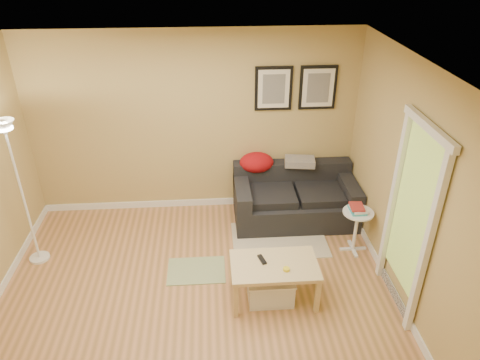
{
  "coord_description": "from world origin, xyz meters",
  "views": [
    {
      "loc": [
        0.21,
        -3.8,
        3.66
      ],
      "look_at": [
        0.55,
        0.85,
        1.05
      ],
      "focal_mm": 33.62,
      "sensor_mm": 36.0,
      "label": 1
    }
  ],
  "objects_px": {
    "coffee_table": "(274,281)",
    "floor_lamp": "(24,199)",
    "sofa": "(295,196)",
    "side_table": "(355,231)",
    "storage_bin": "(270,288)",
    "book_stack": "(357,208)"
  },
  "relations": [
    {
      "from": "side_table",
      "to": "book_stack",
      "type": "height_order",
      "value": "book_stack"
    },
    {
      "from": "book_stack",
      "to": "side_table",
      "type": "bearing_deg",
      "value": -45.97
    },
    {
      "from": "sofa",
      "to": "storage_bin",
      "type": "height_order",
      "value": "sofa"
    },
    {
      "from": "sofa",
      "to": "storage_bin",
      "type": "bearing_deg",
      "value": -109.32
    },
    {
      "from": "floor_lamp",
      "to": "sofa",
      "type": "bearing_deg",
      "value": 11.13
    },
    {
      "from": "book_stack",
      "to": "floor_lamp",
      "type": "height_order",
      "value": "floor_lamp"
    },
    {
      "from": "side_table",
      "to": "book_stack",
      "type": "relative_size",
      "value": 2.42
    },
    {
      "from": "sofa",
      "to": "floor_lamp",
      "type": "bearing_deg",
      "value": -168.87
    },
    {
      "from": "coffee_table",
      "to": "side_table",
      "type": "relative_size",
      "value": 1.62
    },
    {
      "from": "coffee_table",
      "to": "side_table",
      "type": "distance_m",
      "value": 1.4
    },
    {
      "from": "sofa",
      "to": "book_stack",
      "type": "distance_m",
      "value": 1.01
    },
    {
      "from": "sofa",
      "to": "side_table",
      "type": "height_order",
      "value": "sofa"
    },
    {
      "from": "coffee_table",
      "to": "floor_lamp",
      "type": "height_order",
      "value": "floor_lamp"
    },
    {
      "from": "coffee_table",
      "to": "floor_lamp",
      "type": "bearing_deg",
      "value": 169.13
    },
    {
      "from": "sofa",
      "to": "floor_lamp",
      "type": "relative_size",
      "value": 0.9
    },
    {
      "from": "sofa",
      "to": "side_table",
      "type": "bearing_deg",
      "value": -50.36
    },
    {
      "from": "sofa",
      "to": "book_stack",
      "type": "bearing_deg",
      "value": -50.15
    },
    {
      "from": "storage_bin",
      "to": "side_table",
      "type": "xyz_separation_m",
      "value": [
        1.19,
        0.81,
        0.14
      ]
    },
    {
      "from": "side_table",
      "to": "floor_lamp",
      "type": "height_order",
      "value": "floor_lamp"
    },
    {
      "from": "coffee_table",
      "to": "floor_lamp",
      "type": "xyz_separation_m",
      "value": [
        -2.86,
        0.89,
        0.65
      ]
    },
    {
      "from": "side_table",
      "to": "book_stack",
      "type": "bearing_deg",
      "value": 120.78
    },
    {
      "from": "sofa",
      "to": "floor_lamp",
      "type": "height_order",
      "value": "floor_lamp"
    }
  ]
}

